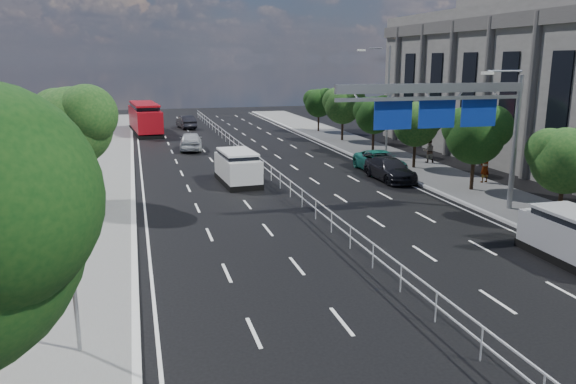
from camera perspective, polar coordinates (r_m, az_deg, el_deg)
name	(u,v)px	position (r m, az deg, el deg)	size (l,w,h in m)	color
ground	(422,311)	(19.14, 13.49, -11.68)	(160.00, 160.00, 0.00)	black
sidewalk_near	(41,358)	(17.27, -23.77, -15.14)	(5.00, 140.00, 0.14)	slate
kerb_near	(136,345)	(17.04, -15.16, -14.82)	(0.25, 140.00, 0.15)	silver
median_fence	(265,169)	(39.29, -2.30, 2.40)	(0.05, 85.00, 1.02)	silver
hedge_near	(6,285)	(21.98, -26.73, -8.44)	(1.00, 36.00, 0.44)	black
toilet_sign	(53,256)	(16.07, -22.80, -6.00)	(1.62, 0.18, 4.34)	gray
overhead_gantry	(452,108)	(29.58, 16.29, 8.22)	(10.24, 0.38, 7.45)	gray
streetlight_far	(385,95)	(45.42, 9.80, 9.66)	(2.78, 2.40, 9.00)	gray
civic_hall	(564,82)	(49.27, 26.21, 10.02)	(14.40, 36.00, 14.35)	slate
near_tree_back	(73,122)	(33.39, -21.02, 6.68)	(4.84, 4.51, 6.69)	black
far_tree_c	(567,157)	(30.07, 26.45, 3.23)	(3.52, 3.28, 4.94)	black
far_tree_d	(476,132)	(35.91, 18.60, 5.79)	(3.85, 3.59, 5.34)	black
far_tree_e	(417,121)	(42.31, 12.94, 7.01)	(3.63, 3.38, 5.13)	black
far_tree_f	(375,113)	(49.02, 8.79, 7.94)	(3.52, 3.28, 5.02)	black
far_tree_g	(343,103)	(55.90, 5.66, 8.95)	(3.96, 3.69, 5.45)	black
far_tree_h	(319,101)	(62.97, 3.18, 9.18)	(3.41, 3.18, 4.91)	black
white_minivan	(238,167)	(36.94, -5.14, 2.50)	(2.42, 5.10, 2.17)	black
red_bus	(145,117)	(64.39, -14.34, 7.36)	(3.55, 11.23, 3.30)	black
near_car_silver	(191,141)	(51.29, -9.84, 5.13)	(1.95, 4.85, 1.65)	#AFB3B7
near_car_dark	(186,122)	(67.85, -10.32, 7.02)	(1.59, 4.57, 1.50)	black
parked_car_teal	(380,162)	(41.08, 9.34, 3.05)	(2.53, 5.48, 1.52)	#166457
parked_car_dark	(390,169)	(38.55, 10.28, 2.31)	(2.08, 5.11, 1.48)	black
pedestrian_a	(485,167)	(38.64, 19.37, 2.37)	(0.72, 0.47, 1.97)	gray
pedestrian_b	(429,151)	(45.01, 14.12, 4.06)	(0.87, 0.68, 1.78)	gray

